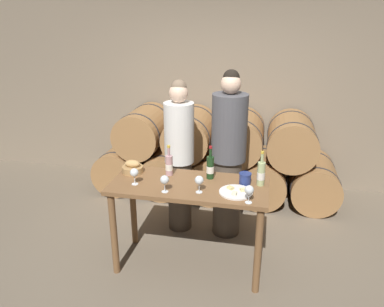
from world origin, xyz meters
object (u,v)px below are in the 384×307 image
(wine_bottle_rose, at_px, (169,165))
(bread_basket, at_px, (133,168))
(wine_glass_far_left, at_px, (134,173))
(wine_glass_left, at_px, (165,180))
(blue_crock, at_px, (245,178))
(cheese_plate, at_px, (236,192))
(tasting_table, at_px, (189,197))
(person_left, at_px, (179,156))
(wine_glass_center, at_px, (199,181))
(wine_bottle_red, at_px, (210,167))
(wine_bottle_white, at_px, (261,173))
(wine_glass_right, at_px, (249,190))
(person_right, at_px, (228,156))

(wine_bottle_rose, distance_m, bread_basket, 0.37)
(wine_glass_far_left, bearing_deg, wine_glass_left, -16.88)
(wine_bottle_rose, height_order, blue_crock, wine_bottle_rose)
(cheese_plate, height_order, wine_glass_left, wine_glass_left)
(tasting_table, xyz_separation_m, person_left, (-0.25, 0.67, 0.14))
(cheese_plate, height_order, wine_glass_center, wine_glass_center)
(cheese_plate, relative_size, wine_glass_left, 1.89)
(blue_crock, bearing_deg, cheese_plate, -106.83)
(wine_bottle_red, bearing_deg, wine_bottle_white, -6.56)
(wine_glass_left, xyz_separation_m, wine_glass_right, (0.73, -0.05, 0.00))
(person_right, xyz_separation_m, wine_glass_right, (0.28, -0.93, 0.06))
(tasting_table, bearing_deg, wine_bottle_white, 9.49)
(wine_bottle_white, height_order, wine_bottle_rose, wine_bottle_white)
(person_left, xyz_separation_m, bread_basket, (-0.35, -0.53, 0.05))
(wine_bottle_rose, distance_m, wine_glass_far_left, 0.37)
(wine_bottle_red, bearing_deg, person_right, 77.31)
(wine_bottle_red, height_order, bread_basket, wine_bottle_red)
(person_left, distance_m, wine_bottle_red, 0.67)
(wine_bottle_white, xyz_separation_m, cheese_plate, (-0.20, -0.21, -0.11))
(wine_glass_left, bearing_deg, person_left, 95.29)
(wine_bottle_white, relative_size, bread_basket, 1.59)
(wine_glass_left, bearing_deg, cheese_plate, 9.73)
(wine_glass_left, xyz_separation_m, wine_glass_center, (0.30, 0.05, 0.00))
(wine_glass_center, height_order, wine_glass_right, same)
(wine_bottle_white, xyz_separation_m, blue_crock, (-0.14, -0.00, -0.06))
(wine_bottle_white, height_order, cheese_plate, wine_bottle_white)
(tasting_table, relative_size, blue_crock, 12.61)
(wine_bottle_white, height_order, wine_glass_left, wine_bottle_white)
(wine_glass_center, xyz_separation_m, wine_glass_right, (0.44, -0.11, 0.00))
(wine_bottle_rose, relative_size, blue_crock, 2.63)
(bread_basket, height_order, wine_glass_right, wine_glass_right)
(person_left, relative_size, cheese_plate, 5.84)
(wine_bottle_red, distance_m, wine_bottle_white, 0.48)
(wine_glass_center, bearing_deg, wine_glass_right, -13.59)
(wine_bottle_white, distance_m, wine_glass_far_left, 1.15)
(blue_crock, height_order, wine_glass_center, wine_glass_center)
(person_left, bearing_deg, wine_bottle_rose, -87.47)
(blue_crock, bearing_deg, wine_glass_right, -81.17)
(cheese_plate, bearing_deg, person_left, 131.95)
(wine_bottle_red, distance_m, wine_bottle_rose, 0.40)
(person_left, xyz_separation_m, blue_crock, (0.76, -0.56, 0.06))
(wine_bottle_rose, bearing_deg, wine_bottle_red, 0.02)
(tasting_table, relative_size, person_right, 0.79)
(wine_glass_far_left, height_order, wine_glass_left, same)
(wine_bottle_red, height_order, wine_bottle_rose, wine_bottle_red)
(bread_basket, height_order, cheese_plate, bread_basket)
(wine_bottle_red, relative_size, wine_bottle_white, 0.98)
(person_right, distance_m, blue_crock, 0.61)
(wine_bottle_white, distance_m, wine_glass_right, 0.38)
(bread_basket, bearing_deg, wine_glass_center, -22.47)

